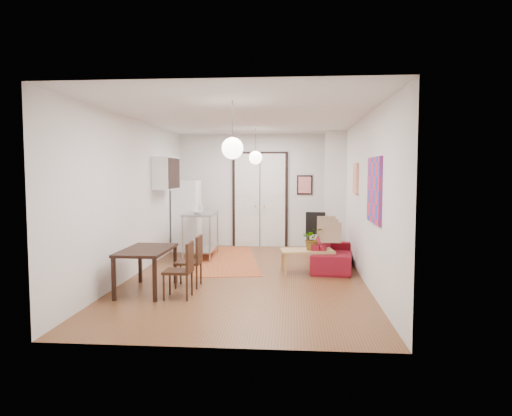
# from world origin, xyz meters

# --- Properties ---
(floor) EXTENTS (7.00, 7.00, 0.00)m
(floor) POSITION_xyz_m (0.00, 0.00, 0.00)
(floor) COLOR brown
(floor) RESTS_ON ground
(ceiling) EXTENTS (4.20, 7.00, 0.02)m
(ceiling) POSITION_xyz_m (0.00, 0.00, 2.90)
(ceiling) COLOR silver
(ceiling) RESTS_ON wall_back
(wall_back) EXTENTS (4.20, 0.02, 2.90)m
(wall_back) POSITION_xyz_m (0.00, 3.50, 1.45)
(wall_back) COLOR silver
(wall_back) RESTS_ON floor
(wall_front) EXTENTS (4.20, 0.02, 2.90)m
(wall_front) POSITION_xyz_m (0.00, -3.50, 1.45)
(wall_front) COLOR silver
(wall_front) RESTS_ON floor
(wall_left) EXTENTS (0.02, 7.00, 2.90)m
(wall_left) POSITION_xyz_m (-2.10, 0.00, 1.45)
(wall_left) COLOR silver
(wall_left) RESTS_ON floor
(wall_right) EXTENTS (0.02, 7.00, 2.90)m
(wall_right) POSITION_xyz_m (2.10, 0.00, 1.45)
(wall_right) COLOR silver
(wall_right) RESTS_ON floor
(double_doors) EXTENTS (1.44, 0.06, 2.50)m
(double_doors) POSITION_xyz_m (0.00, 3.46, 1.20)
(double_doors) COLOR white
(double_doors) RESTS_ON wall_back
(stub_partition) EXTENTS (0.50, 0.10, 2.90)m
(stub_partition) POSITION_xyz_m (1.85, 2.55, 1.45)
(stub_partition) COLOR silver
(stub_partition) RESTS_ON floor
(wall_cabinet) EXTENTS (0.35, 1.00, 0.70)m
(wall_cabinet) POSITION_xyz_m (-1.92, 1.50, 1.90)
(wall_cabinet) COLOR white
(wall_cabinet) RESTS_ON wall_left
(painting_popart) EXTENTS (0.05, 1.00, 1.00)m
(painting_popart) POSITION_xyz_m (2.08, -1.25, 1.65)
(painting_popart) COLOR red
(painting_popart) RESTS_ON wall_right
(painting_abstract) EXTENTS (0.05, 0.50, 0.60)m
(painting_abstract) POSITION_xyz_m (2.08, 0.80, 1.80)
(painting_abstract) COLOR #EEE6C6
(painting_abstract) RESTS_ON wall_right
(poster_back) EXTENTS (0.40, 0.03, 0.50)m
(poster_back) POSITION_xyz_m (1.15, 3.47, 1.60)
(poster_back) COLOR red
(poster_back) RESTS_ON wall_back
(print_left) EXTENTS (0.03, 0.44, 0.54)m
(print_left) POSITION_xyz_m (-2.07, 2.00, 1.95)
(print_left) COLOR olive
(print_left) RESTS_ON wall_left
(pendant_back) EXTENTS (0.30, 0.30, 0.80)m
(pendant_back) POSITION_xyz_m (0.00, 2.00, 2.25)
(pendant_back) COLOR white
(pendant_back) RESTS_ON ceiling
(pendant_front) EXTENTS (0.30, 0.30, 0.80)m
(pendant_front) POSITION_xyz_m (0.00, -2.00, 2.25)
(pendant_front) COLOR white
(pendant_front) RESTS_ON ceiling
(kilim_rug) EXTENTS (1.82, 3.57, 0.01)m
(kilim_rug) POSITION_xyz_m (-0.62, 1.54, 0.00)
(kilim_rug) COLOR #B7612D
(kilim_rug) RESTS_ON floor
(sofa) EXTENTS (2.01, 1.01, 0.56)m
(sofa) POSITION_xyz_m (1.66, 0.92, 0.28)
(sofa) COLOR maroon
(sofa) RESTS_ON floor
(coffee_table) EXTENTS (1.06, 0.68, 0.44)m
(coffee_table) POSITION_xyz_m (1.12, 0.38, 0.38)
(coffee_table) COLOR tan
(coffee_table) RESTS_ON floor
(potted_plant) EXTENTS (0.39, 0.43, 0.43)m
(potted_plant) POSITION_xyz_m (1.22, 0.38, 0.66)
(potted_plant) COLOR #3A6D31
(potted_plant) RESTS_ON coffee_table
(kitchen_counter) EXTENTS (0.70, 1.34, 1.02)m
(kitchen_counter) POSITION_xyz_m (-1.23, 1.81, 0.68)
(kitchen_counter) COLOR #ACAEB1
(kitchen_counter) RESTS_ON floor
(bowl) EXTENTS (0.25, 0.25, 0.06)m
(bowl) POSITION_xyz_m (-1.23, 1.51, 1.04)
(bowl) COLOR beige
(bowl) RESTS_ON kitchen_counter
(soap_bottle) EXTENTS (0.10, 0.10, 0.21)m
(soap_bottle) POSITION_xyz_m (-1.28, 2.06, 1.12)
(soap_bottle) COLOR teal
(soap_bottle) RESTS_ON kitchen_counter
(fridge) EXTENTS (0.62, 0.62, 1.72)m
(fridge) POSITION_xyz_m (-1.75, 2.67, 0.86)
(fridge) COLOR white
(fridge) RESTS_ON floor
(dining_table) EXTENTS (0.73, 1.26, 0.69)m
(dining_table) POSITION_xyz_m (-1.50, -1.22, 0.62)
(dining_table) COLOR black
(dining_table) RESTS_ON floor
(dining_chair_near) EXTENTS (0.42, 0.58, 0.86)m
(dining_chair_near) POSITION_xyz_m (-0.90, -0.78, 0.50)
(dining_chair_near) COLOR #331C10
(dining_chair_near) RESTS_ON floor
(dining_chair_far) EXTENTS (0.42, 0.58, 0.86)m
(dining_chair_far) POSITION_xyz_m (-0.90, -1.48, 0.50)
(dining_chair_far) COLOR #331C10
(dining_chair_far) RESTS_ON floor
(black_side_chair) EXTENTS (0.51, 0.52, 0.99)m
(black_side_chair) POSITION_xyz_m (1.41, 2.72, 0.58)
(black_side_chair) COLOR black
(black_side_chair) RESTS_ON floor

